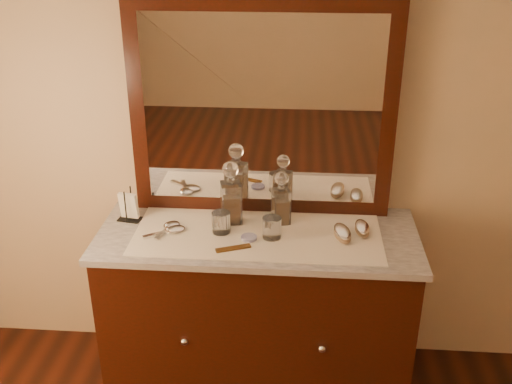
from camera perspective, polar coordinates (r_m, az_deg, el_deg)
dresser_cabinet at (r=2.91m, az=0.16°, el=-11.55°), size 1.40×0.55×0.82m
dresser_plinth at (r=3.14m, az=0.15°, el=-16.96°), size 1.46×0.59×0.08m
knob_left at (r=2.69m, az=-6.89°, el=-14.09°), size 0.04×0.04×0.04m
knob_right at (r=2.65m, az=6.37°, el=-14.74°), size 0.04×0.04×0.04m
marble_top at (r=2.67m, az=0.17°, el=-4.23°), size 1.44×0.59×0.03m
mirror_frame at (r=2.69m, az=0.58°, el=7.96°), size 1.20×0.08×1.00m
mirror_glass at (r=2.66m, az=0.52°, el=7.74°), size 1.06×0.01×0.86m
lace_runner at (r=2.65m, az=0.13°, el=-4.12°), size 1.10×0.45×0.00m
pin_dish at (r=2.61m, az=-0.69°, el=-4.42°), size 0.09×0.09×0.01m
comb at (r=2.54m, az=-2.20°, el=-5.42°), size 0.15×0.08×0.01m
napkin_rack at (r=2.81m, az=-12.14°, el=-1.47°), size 0.12×0.08×0.16m
decanter_left at (r=2.70m, az=-2.41°, el=-0.69°), size 0.11×0.11×0.30m
decanter_right at (r=2.71m, az=2.43°, el=-1.07°), size 0.10×0.10×0.25m
brush_near at (r=2.64m, az=8.31°, el=-3.94°), size 0.10×0.16×0.04m
brush_far at (r=2.70m, az=10.18°, el=-3.46°), size 0.07×0.15×0.04m
hand_mirror_outer at (r=2.72m, az=-8.29°, el=-3.32°), size 0.10×0.19×0.02m
hand_mirror_inner at (r=2.69m, az=-8.17°, el=-3.66°), size 0.19×0.15×0.02m
tumblers at (r=2.62m, az=-0.95°, el=-3.19°), size 0.31×0.12×0.09m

